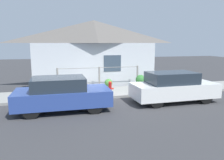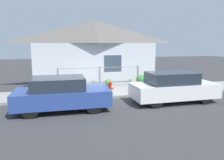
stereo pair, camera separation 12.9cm
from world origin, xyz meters
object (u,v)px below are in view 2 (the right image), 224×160
at_px(car_right, 173,87).
at_px(potted_plant_near_hydrant, 109,83).
at_px(fire_hydrant, 110,88).
at_px(potted_plant_corner, 141,80).
at_px(car_left, 61,94).
at_px(potted_plant_by_fence, 66,86).

bearing_deg(car_right, potted_plant_near_hydrant, 127.09).
xyz_separation_m(fire_hydrant, potted_plant_corner, (2.36, 1.70, 0.04)).
distance_m(car_left, potted_plant_near_hydrant, 4.16).
bearing_deg(potted_plant_by_fence, car_left, -96.05).
relative_size(car_left, potted_plant_near_hydrant, 6.59).
distance_m(car_left, fire_hydrant, 2.93).
bearing_deg(car_left, potted_plant_corner, 35.00).
bearing_deg(car_left, car_right, 0.64).
bearing_deg(fire_hydrant, car_right, -30.64).
bearing_deg(potted_plant_corner, car_left, -145.65).
height_order(car_left, potted_plant_corner, car_left).
height_order(fire_hydrant, potted_plant_by_fence, fire_hydrant).
xyz_separation_m(car_right, potted_plant_near_hydrant, (-2.40, 3.11, -0.26)).
bearing_deg(potted_plant_near_hydrant, car_left, -131.40).
bearing_deg(fire_hydrant, potted_plant_corner, 35.78).
relative_size(potted_plant_near_hydrant, potted_plant_by_fence, 0.92).
bearing_deg(car_left, potted_plant_near_hydrant, 49.24).
relative_size(car_left, potted_plant_corner, 5.34).
xyz_separation_m(potted_plant_near_hydrant, potted_plant_by_fence, (-2.46, -0.42, 0.03)).
distance_m(car_right, fire_hydrant, 3.13).
height_order(car_left, potted_plant_near_hydrant, car_left).
bearing_deg(potted_plant_near_hydrant, potted_plant_by_fence, -170.38).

